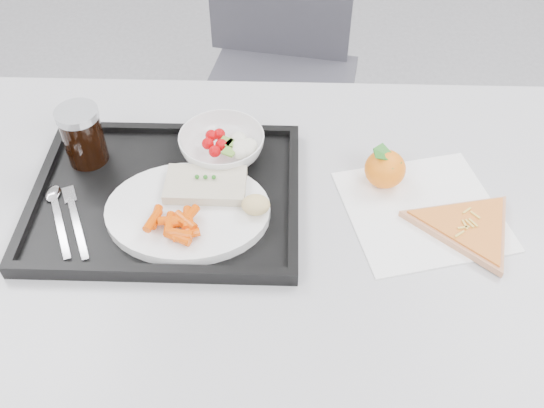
{
  "coord_description": "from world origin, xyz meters",
  "views": [
    {
      "loc": [
        0.03,
        -0.37,
        1.5
      ],
      "look_at": [
        0.01,
        0.32,
        0.77
      ],
      "focal_mm": 40.0,
      "sensor_mm": 36.0,
      "label": 1
    }
  ],
  "objects_px": {
    "cola_glass": "(83,135)",
    "tangerine": "(385,169)",
    "table": "(266,248)",
    "salad_bowl": "(222,146)",
    "chair": "(279,53)",
    "dinner_plate": "(188,211)",
    "tray": "(167,196)",
    "pizza_slice": "(468,227)"
  },
  "relations": [
    {
      "from": "cola_glass",
      "to": "tangerine",
      "type": "distance_m",
      "value": 0.53
    },
    {
      "from": "table",
      "to": "salad_bowl",
      "type": "xyz_separation_m",
      "value": [
        -0.08,
        0.15,
        0.11
      ]
    },
    {
      "from": "chair",
      "to": "dinner_plate",
      "type": "distance_m",
      "value": 0.89
    },
    {
      "from": "chair",
      "to": "tray",
      "type": "bearing_deg",
      "value": -102.41
    },
    {
      "from": "salad_bowl",
      "to": "cola_glass",
      "type": "distance_m",
      "value": 0.24
    },
    {
      "from": "dinner_plate",
      "to": "table",
      "type": "bearing_deg",
      "value": -0.26
    },
    {
      "from": "salad_bowl",
      "to": "dinner_plate",
      "type": "bearing_deg",
      "value": -106.61
    },
    {
      "from": "tray",
      "to": "pizza_slice",
      "type": "bearing_deg",
      "value": -6.35
    },
    {
      "from": "table",
      "to": "dinner_plate",
      "type": "distance_m",
      "value": 0.16
    },
    {
      "from": "tray",
      "to": "tangerine",
      "type": "relative_size",
      "value": 5.09
    },
    {
      "from": "table",
      "to": "cola_glass",
      "type": "relative_size",
      "value": 11.11
    },
    {
      "from": "pizza_slice",
      "to": "cola_glass",
      "type": "bearing_deg",
      "value": 167.85
    },
    {
      "from": "tangerine",
      "to": "pizza_slice",
      "type": "bearing_deg",
      "value": -40.15
    },
    {
      "from": "tangerine",
      "to": "pizza_slice",
      "type": "height_order",
      "value": "tangerine"
    },
    {
      "from": "salad_bowl",
      "to": "tangerine",
      "type": "height_order",
      "value": "tangerine"
    },
    {
      "from": "chair",
      "to": "salad_bowl",
      "type": "height_order",
      "value": "chair"
    },
    {
      "from": "table",
      "to": "tangerine",
      "type": "distance_m",
      "value": 0.25
    },
    {
      "from": "chair",
      "to": "dinner_plate",
      "type": "xyz_separation_m",
      "value": [
        -0.13,
        -0.85,
        0.24
      ]
    },
    {
      "from": "salad_bowl",
      "to": "pizza_slice",
      "type": "height_order",
      "value": "salad_bowl"
    },
    {
      "from": "tray",
      "to": "dinner_plate",
      "type": "xyz_separation_m",
      "value": [
        0.04,
        -0.05,
        0.02
      ]
    },
    {
      "from": "dinner_plate",
      "to": "pizza_slice",
      "type": "bearing_deg",
      "value": -1.08
    },
    {
      "from": "dinner_plate",
      "to": "cola_glass",
      "type": "xyz_separation_m",
      "value": [
        -0.2,
        0.13,
        0.05
      ]
    },
    {
      "from": "dinner_plate",
      "to": "pizza_slice",
      "type": "distance_m",
      "value": 0.46
    },
    {
      "from": "tray",
      "to": "tangerine",
      "type": "xyz_separation_m",
      "value": [
        0.37,
        0.05,
        0.03
      ]
    },
    {
      "from": "table",
      "to": "cola_glass",
      "type": "bearing_deg",
      "value": 157.68
    },
    {
      "from": "table",
      "to": "tray",
      "type": "bearing_deg",
      "value": 164.42
    },
    {
      "from": "chair",
      "to": "tray",
      "type": "relative_size",
      "value": 2.07
    },
    {
      "from": "chair",
      "to": "pizza_slice",
      "type": "bearing_deg",
      "value": -69.09
    },
    {
      "from": "dinner_plate",
      "to": "chair",
      "type": "bearing_deg",
      "value": 81.16
    },
    {
      "from": "chair",
      "to": "dinner_plate",
      "type": "bearing_deg",
      "value": -98.84
    },
    {
      "from": "tray",
      "to": "dinner_plate",
      "type": "distance_m",
      "value": 0.07
    },
    {
      "from": "dinner_plate",
      "to": "pizza_slice",
      "type": "height_order",
      "value": "dinner_plate"
    },
    {
      "from": "table",
      "to": "chair",
      "type": "distance_m",
      "value": 0.86
    },
    {
      "from": "tray",
      "to": "salad_bowl",
      "type": "bearing_deg",
      "value": 48.66
    },
    {
      "from": "table",
      "to": "salad_bowl",
      "type": "relative_size",
      "value": 7.89
    },
    {
      "from": "table",
      "to": "chair",
      "type": "xyz_separation_m",
      "value": [
        0.0,
        0.85,
        -0.15
      ]
    },
    {
      "from": "chair",
      "to": "cola_glass",
      "type": "relative_size",
      "value": 8.61
    },
    {
      "from": "salad_bowl",
      "to": "tray",
      "type": "bearing_deg",
      "value": -131.34
    },
    {
      "from": "table",
      "to": "tray",
      "type": "xyz_separation_m",
      "value": [
        -0.17,
        0.05,
        0.08
      ]
    },
    {
      "from": "tray",
      "to": "cola_glass",
      "type": "distance_m",
      "value": 0.18
    },
    {
      "from": "salad_bowl",
      "to": "cola_glass",
      "type": "bearing_deg",
      "value": -176.37
    },
    {
      "from": "cola_glass",
      "to": "chair",
      "type": "bearing_deg",
      "value": 65.35
    }
  ]
}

